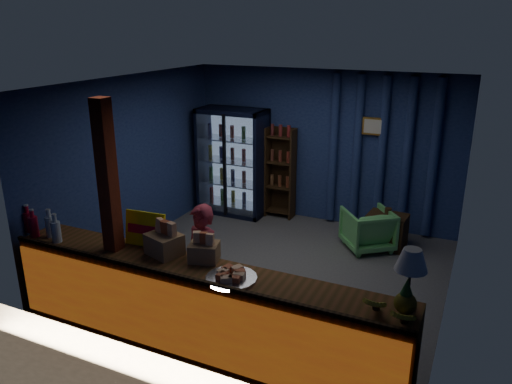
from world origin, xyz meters
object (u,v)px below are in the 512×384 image
at_px(pastry_tray, 231,277).
at_px(table_lamp, 411,262).
at_px(shopkeeper, 203,264).
at_px(green_chair, 368,229).

relative_size(pastry_tray, table_lamp, 0.91).
bearing_deg(table_lamp, pastry_tray, -172.36).
relative_size(shopkeeper, pastry_tray, 2.80).
relative_size(shopkeeper, table_lamp, 2.55).
bearing_deg(green_chair, pastry_tray, 41.84).
bearing_deg(pastry_tray, green_chair, 79.67).
xyz_separation_m(shopkeeper, green_chair, (1.28, 2.72, -0.39)).
height_order(shopkeeper, table_lamp, table_lamp).
bearing_deg(green_chair, shopkeeper, 26.94).
relative_size(shopkeeper, green_chair, 2.02).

